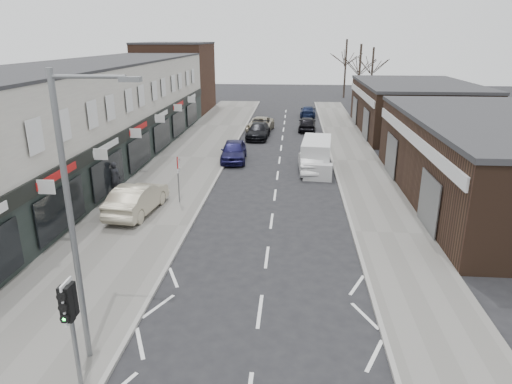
% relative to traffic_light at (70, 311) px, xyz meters
% --- Properties ---
extents(ground, '(160.00, 160.00, 0.00)m').
position_rel_traffic_light_xyz_m(ground, '(4.40, 2.02, -2.41)').
color(ground, black).
rests_on(ground, ground).
extents(pavement_left, '(5.50, 64.00, 0.12)m').
position_rel_traffic_light_xyz_m(pavement_left, '(-2.35, 24.02, -2.35)').
color(pavement_left, slate).
rests_on(pavement_left, ground).
extents(pavement_right, '(3.50, 64.00, 0.12)m').
position_rel_traffic_light_xyz_m(pavement_right, '(10.15, 24.02, -2.35)').
color(pavement_right, slate).
rests_on(pavement_right, ground).
extents(shop_terrace_left, '(8.00, 41.00, 7.10)m').
position_rel_traffic_light_xyz_m(shop_terrace_left, '(-9.10, 21.52, 1.14)').
color(shop_terrace_left, beige).
rests_on(shop_terrace_left, ground).
extents(brick_block_far, '(8.00, 10.00, 8.00)m').
position_rel_traffic_light_xyz_m(brick_block_far, '(-9.10, 47.02, 1.59)').
color(brick_block_far, '#45291D').
rests_on(brick_block_far, ground).
extents(right_unit_near, '(10.00, 18.00, 4.50)m').
position_rel_traffic_light_xyz_m(right_unit_near, '(16.90, 16.02, -0.16)').
color(right_unit_near, '#372419').
rests_on(right_unit_near, ground).
extents(right_unit_far, '(10.00, 16.00, 4.50)m').
position_rel_traffic_light_xyz_m(right_unit_far, '(16.90, 36.02, -0.16)').
color(right_unit_far, '#372419').
rests_on(right_unit_far, ground).
extents(tree_far_a, '(3.60, 3.60, 8.00)m').
position_rel_traffic_light_xyz_m(tree_far_a, '(13.40, 50.02, -2.41)').
color(tree_far_a, '#382D26').
rests_on(tree_far_a, ground).
extents(tree_far_b, '(3.60, 3.60, 7.50)m').
position_rel_traffic_light_xyz_m(tree_far_b, '(15.90, 56.02, -2.41)').
color(tree_far_b, '#382D26').
rests_on(tree_far_b, ground).
extents(tree_far_c, '(3.60, 3.60, 8.50)m').
position_rel_traffic_light_xyz_m(tree_far_c, '(12.90, 62.02, -2.41)').
color(tree_far_c, '#382D26').
rests_on(tree_far_c, ground).
extents(traffic_light, '(0.28, 0.60, 3.10)m').
position_rel_traffic_light_xyz_m(traffic_light, '(0.00, 0.00, 0.00)').
color(traffic_light, slate).
rests_on(traffic_light, pavement_left).
extents(street_lamp, '(2.23, 0.22, 8.00)m').
position_rel_traffic_light_xyz_m(street_lamp, '(-0.13, 1.22, 2.20)').
color(street_lamp, slate).
rests_on(street_lamp, pavement_left).
extents(warning_sign, '(0.12, 0.80, 2.70)m').
position_rel_traffic_light_xyz_m(warning_sign, '(-0.76, 14.02, -0.21)').
color(warning_sign, slate).
rests_on(warning_sign, pavement_left).
extents(white_van, '(2.28, 5.51, 2.09)m').
position_rel_traffic_light_xyz_m(white_van, '(7.01, 21.66, -1.43)').
color(white_van, silver).
rests_on(white_van, ground).
extents(sedan_on_pavement, '(2.13, 4.89, 1.57)m').
position_rel_traffic_light_xyz_m(sedan_on_pavement, '(-2.56, 12.30, -1.51)').
color(sedan_on_pavement, '#B7AE93').
rests_on(sedan_on_pavement, pavement_left).
extents(pedestrian, '(0.72, 0.48, 1.93)m').
position_rel_traffic_light_xyz_m(pedestrian, '(-4.80, 15.10, -1.33)').
color(pedestrian, black).
rests_on(pedestrian, pavement_left).
extents(parked_car_left_a, '(2.10, 4.61, 1.54)m').
position_rel_traffic_light_xyz_m(parked_car_left_a, '(1.00, 23.53, -1.65)').
color(parked_car_left_a, '#15143F').
rests_on(parked_car_left_a, ground).
extents(parked_car_left_b, '(2.11, 4.76, 1.36)m').
position_rel_traffic_light_xyz_m(parked_car_left_b, '(2.20, 31.65, -1.74)').
color(parked_car_left_b, black).
rests_on(parked_car_left_b, ground).
extents(parked_car_left_c, '(2.69, 5.11, 1.37)m').
position_rel_traffic_light_xyz_m(parked_car_left_c, '(2.14, 34.83, -1.73)').
color(parked_car_left_c, '#A39A83').
rests_on(parked_car_left_c, ground).
extents(parked_car_right_a, '(1.63, 4.35, 1.42)m').
position_rel_traffic_light_xyz_m(parked_car_right_a, '(6.60, 20.93, -1.70)').
color(parked_car_right_a, white).
rests_on(parked_car_right_a, ground).
extents(parked_car_right_b, '(1.84, 4.18, 1.40)m').
position_rel_traffic_light_xyz_m(parked_car_right_b, '(6.73, 35.64, -1.72)').
color(parked_car_right_b, black).
rests_on(parked_car_right_b, ground).
extents(parked_car_right_c, '(1.94, 4.33, 1.23)m').
position_rel_traffic_light_xyz_m(parked_car_right_c, '(7.03, 44.10, -1.80)').
color(parked_car_right_c, '#131C3B').
rests_on(parked_car_right_c, ground).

